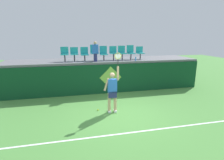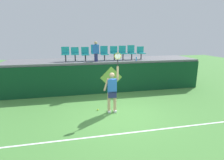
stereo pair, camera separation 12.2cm
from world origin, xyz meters
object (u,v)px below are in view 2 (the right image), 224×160
object	(u,v)px
stadium_chair_7	(131,52)
spectator_0	(96,51)
tennis_ball	(98,110)
stadium_chair_5	(114,52)
stadium_chair_2	(85,53)
stadium_chair_8	(141,52)
stadium_chair_4	(104,53)
water_bottle	(136,59)
stadium_chair_0	(65,53)
stadium_chair_1	(75,53)
stadium_chair_3	(95,52)
tennis_player	(112,90)
stadium_chair_6	(123,52)

from	to	relation	value
stadium_chair_7	spectator_0	xyz separation A→B (m)	(-2.24, -0.45, 0.12)
tennis_ball	stadium_chair_5	bearing A→B (deg)	65.43
stadium_chair_2	stadium_chair_8	bearing A→B (deg)	-0.06
stadium_chair_4	spectator_0	bearing A→B (deg)	-140.89
water_bottle	stadium_chair_7	size ratio (longest dim) A/B	0.28
stadium_chair_0	stadium_chair_5	xyz separation A→B (m)	(2.84, -0.00, 0.00)
stadium_chair_1	spectator_0	xyz separation A→B (m)	(1.16, -0.44, 0.13)
stadium_chair_3	spectator_0	distance (m)	0.46
stadium_chair_4	spectator_0	distance (m)	0.73
stadium_chair_4	spectator_0	world-z (taller)	spectator_0
stadium_chair_3	stadium_chair_4	bearing A→B (deg)	-0.02
tennis_player	stadium_chair_7	bearing A→B (deg)	60.66
stadium_chair_3	stadium_chair_0	bearing A→B (deg)	-179.73
stadium_chair_2	stadium_chair_3	size ratio (longest dim) A/B	0.86
stadium_chair_3	stadium_chair_6	world-z (taller)	stadium_chair_3
water_bottle	spectator_0	world-z (taller)	spectator_0
tennis_player	stadium_chair_7	world-z (taller)	stadium_chair_7
tennis_ball	stadium_chair_6	size ratio (longest dim) A/B	0.08
stadium_chair_3	spectator_0	world-z (taller)	spectator_0
stadium_chair_7	stadium_chair_6	bearing A→B (deg)	-179.62
stadium_chair_2	spectator_0	world-z (taller)	spectator_0
tennis_ball	stadium_chair_1	distance (m)	4.00
water_bottle	stadium_chair_5	xyz separation A→B (m)	(-1.16, 0.73, 0.34)
stadium_chair_4	stadium_chair_8	xyz separation A→B (m)	(2.30, -0.01, -0.01)
stadium_chair_1	stadium_chair_6	distance (m)	2.84
stadium_chair_4	stadium_chair_7	world-z (taller)	stadium_chair_7
stadium_chair_0	stadium_chair_3	xyz separation A→B (m)	(1.69, 0.01, 0.05)
stadium_chair_1	stadium_chair_8	size ratio (longest dim) A/B	1.02
tennis_player	stadium_chair_4	distance (m)	3.75
spectator_0	stadium_chair_5	bearing A→B (deg)	21.00
stadium_chair_0	stadium_chair_5	size ratio (longest dim) A/B	1.00
stadium_chair_4	stadium_chair_8	world-z (taller)	stadium_chair_4
tennis_ball	stadium_chair_1	bearing A→B (deg)	104.49
stadium_chair_4	stadium_chair_2	bearing A→B (deg)	-179.71
tennis_player	stadium_chair_0	xyz separation A→B (m)	(-1.96, 3.51, 1.27)
stadium_chair_2	stadium_chair_6	world-z (taller)	stadium_chair_6
tennis_ball	water_bottle	world-z (taller)	water_bottle
water_bottle	stadium_chair_2	world-z (taller)	stadium_chair_2
tennis_player	stadium_chair_1	size ratio (longest dim) A/B	3.26
stadium_chair_5	stadium_chair_6	bearing A→B (deg)	0.54
tennis_ball	stadium_chair_0	bearing A→B (deg)	112.99
water_bottle	stadium_chair_8	world-z (taller)	stadium_chair_8
stadium_chair_3	stadium_chair_8	bearing A→B (deg)	-0.19
tennis_ball	spectator_0	distance (m)	3.65
stadium_chair_3	spectator_0	bearing A→B (deg)	-90.00
stadium_chair_8	stadium_chair_2	bearing A→B (deg)	179.94
stadium_chair_5	stadium_chair_7	bearing A→B (deg)	0.46
water_bottle	stadium_chair_5	size ratio (longest dim) A/B	0.30
stadium_chair_1	stadium_chair_6	world-z (taller)	stadium_chair_6
stadium_chair_7	stadium_chair_0	bearing A→B (deg)	-179.88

